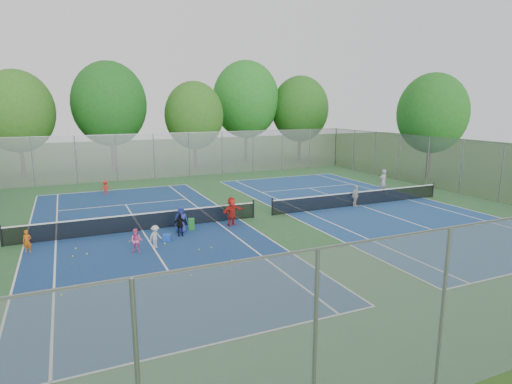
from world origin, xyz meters
The scene contains 37 objects.
ground centered at (0.00, 0.00, 0.00)m, with size 120.00×120.00×0.00m, color #274A17.
court_pad centered at (0.00, 0.00, 0.01)m, with size 32.00×32.00×0.01m, color #2C5E31.
court_left centered at (-7.00, 0.00, 0.02)m, with size 10.97×23.77×0.01m, color navy.
court_right centered at (7.00, 0.00, 0.02)m, with size 10.97×23.77×0.01m, color navy.
net_left centered at (-7.00, 0.00, 0.46)m, with size 12.87×0.10×0.91m, color black.
net_right centered at (7.00, 0.00, 0.46)m, with size 12.87×0.10×0.91m, color black.
fence_north centered at (0.00, 16.00, 2.00)m, with size 32.00×0.10×4.00m, color gray.
fence_east centered at (16.00, 0.00, 2.00)m, with size 32.00×0.10×4.00m, color gray.
tree_nw centered at (-14.00, 22.00, 5.89)m, with size 6.40×6.40×9.58m.
tree_nl centered at (-6.00, 23.00, 6.54)m, with size 7.20×7.20×10.69m.
tree_nc centered at (2.00, 21.00, 5.39)m, with size 6.00×6.00×8.85m.
tree_nr centered at (9.00, 24.00, 7.04)m, with size 7.60×7.60×11.42m.
tree_ne centered at (15.00, 22.00, 5.97)m, with size 6.60×6.60×9.77m.
tree_side_e centered at (19.00, 6.00, 5.74)m, with size 6.00×6.00×9.20m.
ball_crate centered at (-6.18, -2.20, 0.15)m, with size 0.36×0.36×0.31m, color blue.
ball_hopper centered at (-4.58, -0.89, 0.30)m, with size 0.31×0.31×0.61m, color #25882D.
student_a centered at (-12.22, -1.38, 0.52)m, with size 0.38×0.25×1.04m, color #CE5C13.
student_b centered at (-7.78, -3.38, 0.55)m, with size 0.54×0.42×1.10m, color pink.
student_c centered at (-6.89, -3.06, 0.54)m, with size 0.70×0.40×1.08m, color beige.
student_d centered at (-5.40, -1.74, 0.58)m, with size 0.68×0.28×1.15m, color black.
student_e centered at (-5.21, -1.26, 0.71)m, with size 0.69×0.45×1.42m, color navy.
student_f centered at (-2.35, -1.02, 0.80)m, with size 1.48×0.47×1.59m, color red.
child_far_baseline centered at (-7.88, 10.34, 0.53)m, with size 0.68×0.39×1.05m, color red.
instructor centered at (10.72, 2.20, 0.93)m, with size 0.68×0.45×1.86m, color gray.
teen_court_b centered at (6.50, -0.18, 0.71)m, with size 0.83×0.35×1.42m, color beige.
tennis_ball_0 centered at (-10.27, -1.79, 0.03)m, with size 0.07×0.07×0.07m, color #DDF338.
tennis_ball_1 centered at (-5.18, -4.24, 0.03)m, with size 0.07×0.07×0.07m, color gold.
tennis_ball_2 centered at (-6.32, -6.97, 0.03)m, with size 0.07×0.07×0.07m, color #C8DB32.
tennis_ball_3 centered at (-10.87, -6.87, 0.03)m, with size 0.07×0.07×0.07m, color #DAF338.
tennis_ball_4 centered at (-10.42, -2.85, 0.03)m, with size 0.07×0.07×0.07m, color #ADCF30.
tennis_ball_5 centered at (-4.30, -6.14, 0.03)m, with size 0.07×0.07×0.07m, color #AED130.
tennis_ball_6 centered at (-4.58, -4.21, 0.03)m, with size 0.07×0.07×0.07m, color #D2E836.
tennis_ball_7 centered at (-9.85, -2.77, 0.03)m, with size 0.07×0.07×0.07m, color #CDF037.
tennis_ball_8 centered at (-7.67, -2.97, 0.03)m, with size 0.07×0.07×0.07m, color #C8EB36.
tennis_ball_9 centered at (-6.41, -2.77, 0.03)m, with size 0.07×0.07×0.07m, color yellow.
tennis_ball_10 centered at (-7.88, -1.77, 0.03)m, with size 0.07×0.07×0.07m, color #D9E735.
tennis_ball_11 centered at (-10.42, -6.21, 0.03)m, with size 0.07×0.07×0.07m, color #BCDE33.
Camera 1 is at (-10.33, -22.12, 6.49)m, focal length 30.00 mm.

